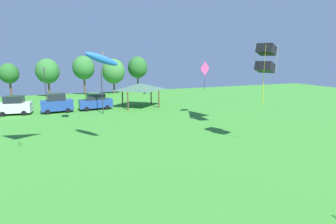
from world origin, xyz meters
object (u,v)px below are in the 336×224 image
at_px(kite_flying_3, 283,7).
at_px(treeline_tree_5, 113,71).
at_px(parked_car_rightmost_in_row, 96,102).
at_px(park_pavilion, 140,87).
at_px(light_post_1, 46,88).
at_px(treeline_tree_3, 48,71).
at_px(light_post_0, 102,90).
at_px(treeline_tree_6, 138,67).
at_px(kite_flying_10, 102,59).
at_px(parked_car_second_from_left, 15,106).
at_px(treeline_tree_4, 84,68).
at_px(treeline_tree_2, 9,74).
at_px(kite_flying_6, 266,58).
at_px(kite_flying_1, 205,70).
at_px(parked_car_third_from_left, 57,103).

height_order(kite_flying_3, treeline_tree_5, kite_flying_3).
distance_m(parked_car_rightmost_in_row, park_pavilion, 6.92).
height_order(light_post_1, treeline_tree_3, treeline_tree_3).
distance_m(kite_flying_3, light_post_0, 23.06).
height_order(parked_car_rightmost_in_row, treeline_tree_6, treeline_tree_6).
bearing_deg(treeline_tree_6, light_post_1, -134.30).
bearing_deg(light_post_0, parked_car_rightmost_in_row, 99.15).
distance_m(kite_flying_10, parked_car_second_from_left, 13.27).
height_order(parked_car_second_from_left, park_pavilion, park_pavilion).
relative_size(park_pavilion, treeline_tree_4, 0.78).
xyz_separation_m(parked_car_rightmost_in_row, treeline_tree_5, (5.54, 16.65, 3.49)).
xyz_separation_m(treeline_tree_4, treeline_tree_5, (5.89, -0.23, -0.80)).
height_order(parked_car_second_from_left, light_post_0, light_post_0).
distance_m(treeline_tree_3, treeline_tree_6, 17.90).
height_order(kite_flying_10, treeline_tree_4, kite_flying_10).
bearing_deg(treeline_tree_2, kite_flying_10, -56.05).
bearing_deg(treeline_tree_6, parked_car_rightmost_in_row, -122.28).
distance_m(treeline_tree_2, treeline_tree_5, 19.05).
bearing_deg(kite_flying_3, treeline_tree_5, 105.16).
relative_size(kite_flying_6, light_post_1, 0.83).
distance_m(kite_flying_6, parked_car_second_from_left, 31.39).
bearing_deg(treeline_tree_5, park_pavilion, -86.29).
xyz_separation_m(kite_flying_1, treeline_tree_6, (-1.77, 26.57, -0.58)).
height_order(kite_flying_10, treeline_tree_5, kite_flying_10).
distance_m(kite_flying_3, treeline_tree_3, 42.81).
height_order(kite_flying_6, parked_car_second_from_left, kite_flying_6).
bearing_deg(treeline_tree_5, treeline_tree_2, 179.06).
xyz_separation_m(treeline_tree_3, treeline_tree_6, (17.89, 0.29, 0.47)).
bearing_deg(kite_flying_3, parked_car_third_from_left, 137.47).
distance_m(light_post_0, light_post_1, 7.56).
distance_m(kite_flying_6, light_post_1, 27.83).
bearing_deg(kite_flying_10, treeline_tree_5, 76.63).
bearing_deg(treeline_tree_2, park_pavilion, -40.38).
bearing_deg(parked_car_second_from_left, parked_car_rightmost_in_row, 5.67).
bearing_deg(kite_flying_6, kite_flying_1, 84.16).
height_order(kite_flying_1, treeline_tree_4, treeline_tree_4).
relative_size(kite_flying_10, treeline_tree_3, 0.64).
height_order(kite_flying_10, parked_car_third_from_left, kite_flying_10).
bearing_deg(treeline_tree_6, kite_flying_3, -83.24).
distance_m(parked_car_second_from_left, treeline_tree_3, 17.46).
distance_m(kite_flying_1, light_post_0, 13.74).
height_order(light_post_0, light_post_1, light_post_1).
bearing_deg(light_post_0, kite_flying_6, -59.00).
height_order(parked_car_rightmost_in_row, light_post_1, light_post_1).
bearing_deg(parked_car_second_from_left, light_post_0, -11.49).
distance_m(parked_car_rightmost_in_row, treeline_tree_2, 21.95).
relative_size(parked_car_second_from_left, park_pavilion, 0.69).
height_order(parked_car_second_from_left, treeline_tree_4, treeline_tree_4).
bearing_deg(treeline_tree_5, parked_car_rightmost_in_row, -108.42).
bearing_deg(treeline_tree_3, treeline_tree_6, 0.92).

